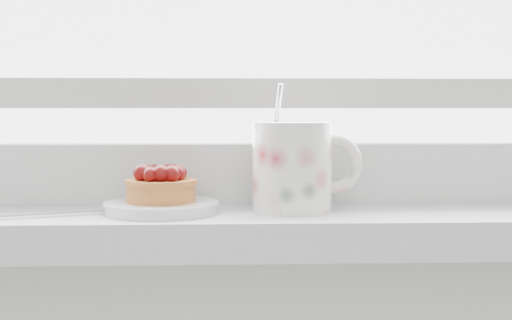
{
  "coord_description": "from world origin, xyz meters",
  "views": [
    {
      "loc": [
        0.01,
        1.11,
        1.05
      ],
      "look_at": [
        0.04,
        1.88,
        1.0
      ],
      "focal_mm": 50.0,
      "sensor_mm": 36.0,
      "label": 1
    }
  ],
  "objects": [
    {
      "name": "raspberry_tart",
      "position": [
        -0.06,
        1.88,
        0.97
      ],
      "size": [
        0.08,
        0.08,
        0.04
      ],
      "color": "#995321",
      "rests_on": "saucer"
    },
    {
      "name": "floral_mug",
      "position": [
        0.08,
        1.89,
        0.99
      ],
      "size": [
        0.13,
        0.1,
        0.14
      ],
      "color": "silver",
      "rests_on": "windowsill"
    },
    {
      "name": "saucer",
      "position": [
        -0.06,
        1.88,
        0.95
      ],
      "size": [
        0.12,
        0.12,
        0.01
      ],
      "primitive_type": "cylinder",
      "color": "silver",
      "rests_on": "windowsill"
    },
    {
      "name": "fork",
      "position": [
        -0.14,
        1.87,
        0.94
      ],
      "size": [
        0.18,
        0.08,
        0.0
      ],
      "color": "silver",
      "rests_on": "windowsill"
    }
  ]
}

